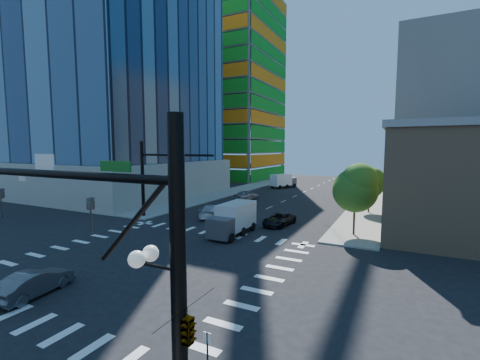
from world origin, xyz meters
The scene contains 17 objects.
ground centered at (0.00, 0.00, 0.00)m, with size 160.00×160.00×0.00m, color black.
road_markings centered at (0.00, 0.00, 0.01)m, with size 20.00×20.00×0.01m, color silver.
sidewalk_ne centered at (12.50, 40.00, 0.07)m, with size 5.00×60.00×0.15m, color gray.
sidewalk_nw centered at (-12.50, 40.00, 0.07)m, with size 5.00×60.00×0.15m, color gray.
construction_building centered at (-27.41, 61.93, 24.61)m, with size 25.16×34.50×70.60m.
bg_building_ne centered at (27.00, 55.00, 14.00)m, with size 24.00×30.00×28.00m, color slate.
signal_mast_se centered at (10.60, -11.50, 5.01)m, with size 10.51×2.48×9.00m.
signal_mast_nw centered at (-10.00, 11.50, 5.49)m, with size 10.20×0.40×9.00m.
tree_south centered at (12.63, 13.90, 4.69)m, with size 4.16×4.16×6.82m.
tree_north centered at (12.93, 25.90, 3.99)m, with size 3.54×3.52×5.78m.
no_parking_sign centered at (10.70, -9.00, 1.38)m, with size 0.30×0.06×2.20m.
car_nb_far centered at (4.73, 14.79, 0.66)m, with size 2.20×4.76×1.32m, color black.
car_sb_near centered at (-3.98, 14.94, 0.76)m, with size 2.14×5.27×1.53m, color white.
car_sb_mid centered at (-5.70, 28.38, 0.79)m, with size 1.87×4.64×1.58m, color gray.
car_sb_cross centered at (-2.06, -7.15, 0.72)m, with size 1.52×4.36×1.44m, color #4C4C51.
box_truck_near centered at (2.03, 8.97, 1.33)m, with size 2.44×5.71×2.99m.
box_truck_far centered at (-5.61, 46.61, 1.26)m, with size 4.37×5.92×2.86m.
Camera 1 is at (16.22, -17.56, 8.33)m, focal length 24.00 mm.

